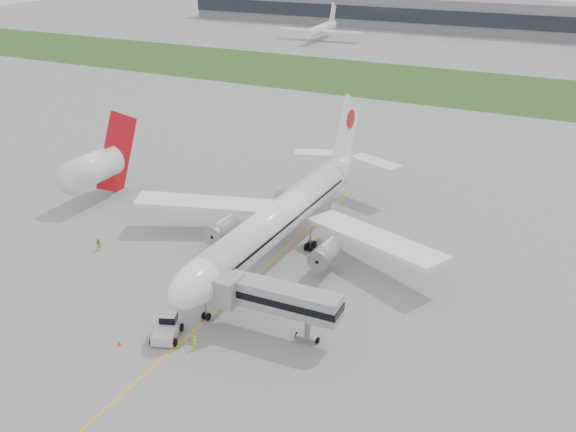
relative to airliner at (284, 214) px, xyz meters
The scene contains 14 objects.
ground 7.47m from the airliner, 90.00° to the right, with size 600.00×600.00×0.00m, color gray.
apron_markings 11.38m from the airliner, 90.00° to the right, with size 70.00×70.00×0.04m, color yellow, non-canonical shape.
grass_strip 115.27m from the airliner, 90.00° to the left, with size 600.00×50.00×0.02m, color #31491B.
terminal_building 225.01m from the airliner, 90.00° to the left, with size 320.00×22.30×14.00m.
control_tower 244.38m from the airliner, 111.62° to the left, with size 12.00×12.00×56.00m, color gray, non-canonical shape.
airliner is the anchor object (origin of this frame).
pushback_tug 25.13m from the airliner, 94.79° to the right, with size 4.18×4.99×2.25m.
jet_bridge 20.90m from the airliner, 65.40° to the right, with size 14.25×4.49×6.60m.
safety_cone_left 29.56m from the airliner, 101.42° to the right, with size 0.42×0.42×0.58m, color #FF540D.
safety_cone_right 24.97m from the airliner, 88.11° to the right, with size 0.37×0.37×0.51m, color #FF540D.
ground_crew_near 25.96m from the airliner, 84.97° to the right, with size 0.67×0.44×1.83m, color #97EC27.
ground_crew_far 26.73m from the airliner, 152.87° to the right, with size 0.94×0.73×1.93m, color #AAD323.
neighbor_aircraft 36.64m from the airliner, behind, with size 5.50×18.30×14.97m.
distant_aircraft_left 189.58m from the airliner, 112.72° to the left, with size 34.83×30.73×13.32m, color white, non-canonical shape.
Camera 1 is at (37.53, -67.58, 42.02)m, focal length 40.00 mm.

